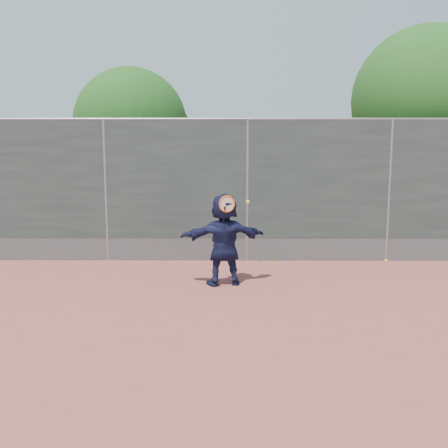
{
  "coord_description": "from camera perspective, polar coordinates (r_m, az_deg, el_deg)",
  "views": [
    {
      "loc": [
        -0.43,
        -7.03,
        2.4
      ],
      "look_at": [
        -0.48,
        1.59,
        1.09
      ],
      "focal_mm": 40.0,
      "sensor_mm": 36.0,
      "label": 1
    }
  ],
  "objects": [
    {
      "name": "ground",
      "position": [
        7.44,
        3.69,
        -10.17
      ],
      "size": [
        80.0,
        80.0,
        0.0
      ],
      "primitive_type": "plane",
      "color": "#9E4C42",
      "rests_on": "ground"
    },
    {
      "name": "fence",
      "position": [
        10.57,
        2.68,
        4.21
      ],
      "size": [
        20.0,
        0.06,
        3.03
      ],
      "color": "#38423D",
      "rests_on": "ground"
    },
    {
      "name": "weed_clump",
      "position": [
        10.68,
        4.23,
        -3.62
      ],
      "size": [
        0.68,
        0.07,
        0.3
      ],
      "color": "#387226",
      "rests_on": "ground"
    },
    {
      "name": "tree_right",
      "position": [
        13.81,
        22.64,
        12.53
      ],
      "size": [
        3.78,
        3.6,
        5.39
      ],
      "color": "#382314",
      "rests_on": "ground"
    },
    {
      "name": "tree_left",
      "position": [
        13.81,
        -9.92,
        10.76
      ],
      "size": [
        3.15,
        3.0,
        4.53
      ],
      "color": "#382314",
      "rests_on": "ground"
    },
    {
      "name": "player",
      "position": [
        8.76,
        0.0,
        -1.76
      ],
      "size": [
        1.58,
        0.79,
        1.63
      ],
      "primitive_type": "imported",
      "rotation": [
        0.0,
        0.0,
        3.35
      ],
      "color": "#15193C",
      "rests_on": "ground"
    },
    {
      "name": "ball_ground",
      "position": [
        11.17,
        18.01,
        -4.01
      ],
      "size": [
        0.07,
        0.07,
        0.07
      ],
      "primitive_type": "sphere",
      "color": "yellow",
      "rests_on": "ground"
    },
    {
      "name": "swing_action",
      "position": [
        8.48,
        0.55,
        2.22
      ],
      "size": [
        0.53,
        0.15,
        0.51
      ],
      "color": "#F15616",
      "rests_on": "ground"
    }
  ]
}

